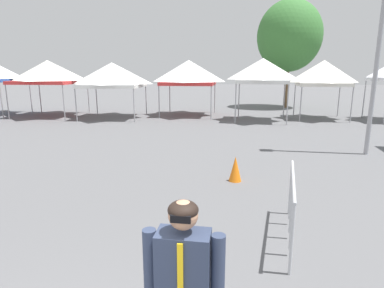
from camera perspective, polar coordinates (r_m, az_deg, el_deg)
canopy_tent_behind_left at (r=21.86m, az=-24.15°, el=11.57°), size 3.68×3.68×3.38m
canopy_tent_behind_center at (r=19.75m, az=-13.96°, el=11.79°), size 3.62×3.62×3.22m
canopy_tent_center at (r=20.29m, az=-0.60°, el=12.55°), size 3.25×3.25×3.40m
canopy_tent_behind_right at (r=18.38m, az=12.42°, el=12.56°), size 2.98×2.98×3.42m
canopy_tent_far_right at (r=20.17m, az=22.27°, el=11.56°), size 2.87×2.87×3.34m
person_foreground at (r=2.80m, az=-1.50°, el=-24.21°), size 0.65×0.26×1.78m
tree_behind_tents_right at (r=25.89m, az=16.88°, el=17.84°), size 4.68×4.68×7.83m
crowd_barrier_mid_lot at (r=5.48m, az=17.32°, el=-8.85°), size 0.37×2.08×1.08m
traffic_cone_lot_center at (r=8.19m, az=7.68°, el=-4.39°), size 0.32×0.32×0.64m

